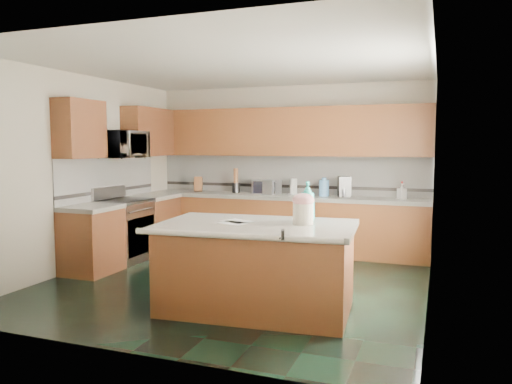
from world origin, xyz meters
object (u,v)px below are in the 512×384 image
at_px(island_top, 257,226).
at_px(soap_bottle_island, 307,202).
at_px(island_base, 257,270).
at_px(coffee_maker, 344,187).
at_px(knife_block, 198,184).
at_px(treat_jar, 303,214).
at_px(toaster_oven, 267,187).

bearing_deg(island_top, soap_bottle_island, 27.45).
distance_m(island_base, soap_bottle_island, 0.89).
height_order(island_base, coffee_maker, coffee_maker).
xyz_separation_m(island_base, island_top, (-0.00, -0.00, 0.46)).
bearing_deg(knife_block, island_top, -74.01).
bearing_deg(island_top, coffee_maker, 78.23).
bearing_deg(knife_block, soap_bottle_island, -65.60).
bearing_deg(island_base, island_top, -121.33).
height_order(island_top, coffee_maker, coffee_maker).
relative_size(knife_block, coffee_maker, 0.79).
bearing_deg(island_top, island_base, 58.67).
relative_size(treat_jar, coffee_maker, 0.68).
relative_size(island_top, coffee_maker, 6.33).
xyz_separation_m(island_base, treat_jar, (0.47, 0.10, 0.60)).
bearing_deg(coffee_maker, soap_bottle_island, -106.19).
bearing_deg(treat_jar, toaster_oven, 140.36).
distance_m(treat_jar, knife_block, 3.88).
distance_m(treat_jar, toaster_oven, 3.16).
bearing_deg(toaster_oven, soap_bottle_island, -45.68).
bearing_deg(island_base, treat_jar, 7.30).
distance_m(island_top, toaster_oven, 3.09).
height_order(island_top, knife_block, knife_block).
bearing_deg(soap_bottle_island, coffee_maker, 88.60).
bearing_deg(island_top, treat_jar, 7.30).
bearing_deg(toaster_oven, treat_jar, -47.21).
bearing_deg(coffee_maker, island_base, -115.30).
xyz_separation_m(soap_bottle_island, knife_block, (-2.63, 2.65, -0.09)).
distance_m(soap_bottle_island, toaster_oven, 2.99).
distance_m(soap_bottle_island, coffee_maker, 2.69).
bearing_deg(treat_jar, island_top, -143.46).
relative_size(knife_block, toaster_oven, 0.61).
xyz_separation_m(island_top, toaster_oven, (-0.91, 2.95, 0.15)).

